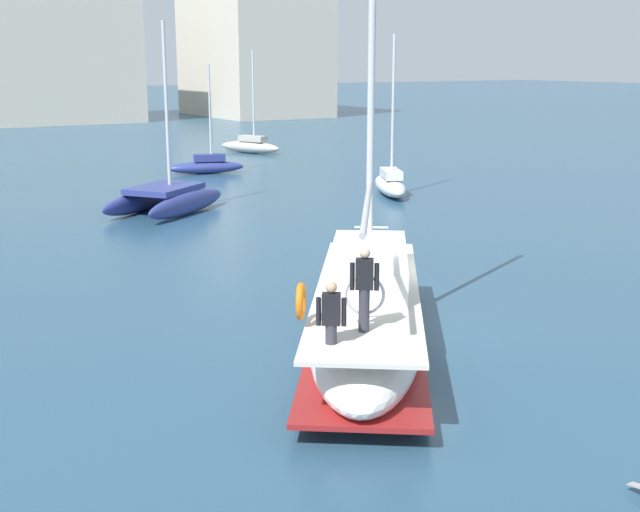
% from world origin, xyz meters
% --- Properties ---
extents(ground_plane, '(400.00, 400.00, 0.00)m').
position_xyz_m(ground_plane, '(0.00, 0.00, 0.00)').
color(ground_plane, '#284C66').
extents(main_sailboat, '(7.52, 9.22, 11.48)m').
position_xyz_m(main_sailboat, '(-1.67, -0.99, 0.90)').
color(main_sailboat, white).
rests_on(main_sailboat, ground).
extents(moored_sloop_near, '(4.50, 2.05, 6.12)m').
position_xyz_m(moored_sloop_near, '(7.11, 28.40, 0.48)').
color(moored_sloop_near, navy).
rests_on(moored_sloop_near, ground).
extents(moored_catamaran, '(3.40, 5.23, 7.52)m').
position_xyz_m(moored_catamaran, '(11.71, 16.79, 0.56)').
color(moored_catamaran, silver).
rests_on(moored_catamaran, ground).
extents(moored_cutter_left, '(3.27, 5.11, 7.05)m').
position_xyz_m(moored_cutter_left, '(14.08, 36.90, 0.54)').
color(moored_cutter_left, '#B7B2A8').
rests_on(moored_cutter_left, ground).
extents(moored_ketch_distant, '(6.27, 5.70, 7.91)m').
position_xyz_m(moored_ketch_distant, '(0.63, 17.71, 0.64)').
color(moored_ketch_distant, navy).
rests_on(moored_ketch_distant, ground).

